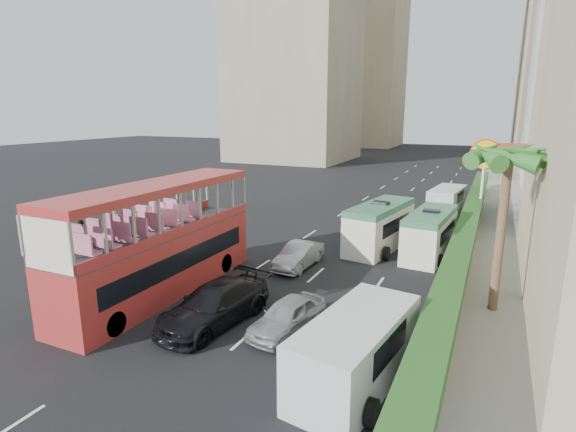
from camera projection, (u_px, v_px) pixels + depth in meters
The scene contains 18 objects.
ground_plane at pixel (280, 317), 18.23m from camera, with size 200.00×200.00×0.00m, color black.
double_decker_bus at pixel (160, 239), 20.11m from camera, with size 2.50×11.00×5.06m, color #AC2C29.
car_silver_lane_a at pixel (299, 267), 24.02m from camera, with size 1.35×3.88×1.28m, color #ABAEB2.
car_silver_lane_b at pixel (287, 331), 17.01m from camera, with size 1.52×3.77×1.28m, color #ABAEB2.
car_black at pixel (215, 323), 17.70m from camera, with size 2.15×5.29×1.54m, color black.
van_asset at pixel (387, 233), 30.65m from camera, with size 2.43×5.27×1.46m, color silver.
minibus_near at pixel (380, 226), 26.97m from camera, with size 2.06×6.17×2.74m, color silver.
minibus_far at pixel (430, 234), 25.68m from camera, with size 1.92×5.77×2.56m, color silver.
panel_van_near at pixel (356, 351), 13.60m from camera, with size 2.14×5.36×2.14m, color silver.
panel_van_far at pixel (447, 200), 36.44m from camera, with size 2.06×5.14×2.06m, color silver.
sidewalk at pixel (513, 212), 36.58m from camera, with size 6.00×120.00×0.18m, color #99968C.
kerb_wall at pixel (468, 234), 27.89m from camera, with size 0.30×44.00×1.00m, color silver.
hedge at pixel (469, 221), 27.69m from camera, with size 1.10×44.00×0.70m, color #2D6626.
palm_tree at pixel (500, 234), 17.79m from camera, with size 0.36×0.36×6.40m, color brown.
shell_station at pixel (532, 184), 33.80m from camera, with size 6.50×8.00×5.50m, color silver.
tower_far_a at pixel (571, 29), 78.56m from camera, with size 14.00×14.00×44.00m, color tan.
tower_far_b at pixel (556, 55), 98.44m from camera, with size 14.00×14.00×40.00m, color #9F947E.
tower_left_b at pixel (366, 43), 101.39m from camera, with size 16.00×16.00×46.00m, color tan.
Camera 1 is at (7.38, -15.10, 8.18)m, focal length 28.00 mm.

